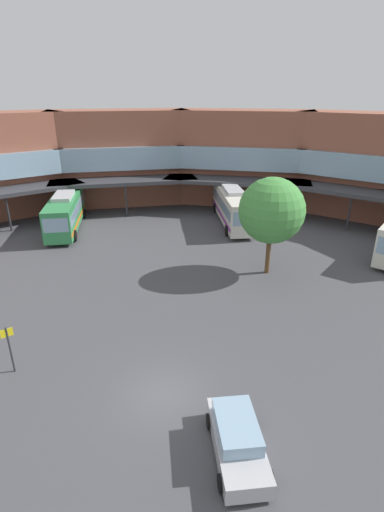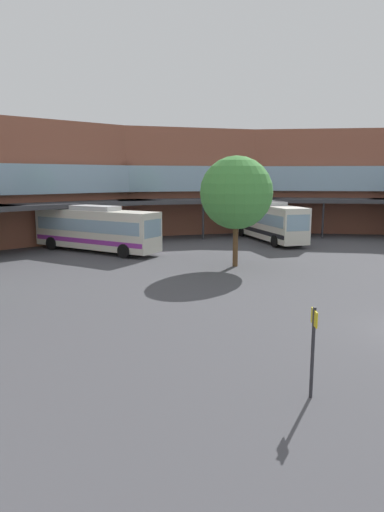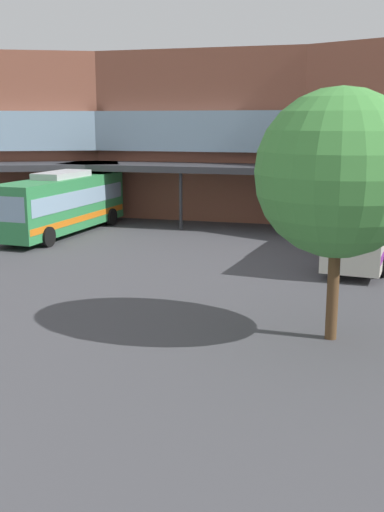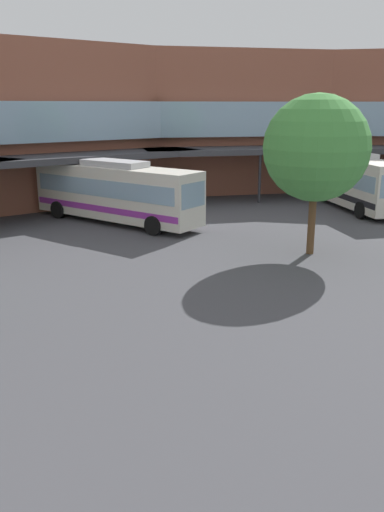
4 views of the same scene
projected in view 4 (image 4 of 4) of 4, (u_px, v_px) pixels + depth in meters
name	position (u px, v px, depth m)	size (l,w,h in m)	color
station_building	(90.00, 137.00, 24.08)	(78.72, 45.28, 11.20)	#93543F
bus_1	(116.00, 192.00, 32.43)	(3.62, 11.95, 3.83)	silver
bus_2	(351.00, 180.00, 37.39)	(8.85, 10.60, 3.88)	silver
plaza_tree	(316.00, 148.00, 24.73)	(4.99, 4.99, 7.61)	brown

